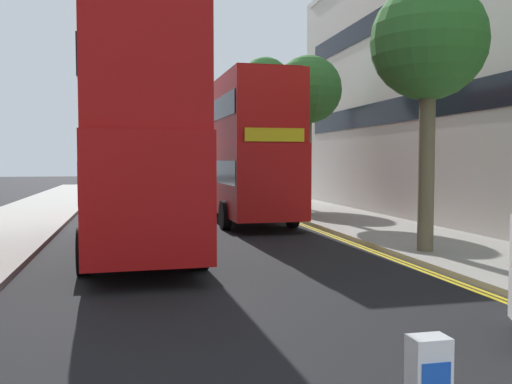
% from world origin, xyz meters
% --- Properties ---
extents(sidewalk_right, '(4.00, 80.00, 0.14)m').
position_xyz_m(sidewalk_right, '(6.50, 16.00, 0.07)').
color(sidewalk_right, '#9E9991').
rests_on(sidewalk_right, ground).
extents(kerb_line_outer, '(0.10, 56.00, 0.01)m').
position_xyz_m(kerb_line_outer, '(4.40, 14.00, 0.00)').
color(kerb_line_outer, yellow).
rests_on(kerb_line_outer, ground).
extents(kerb_line_inner, '(0.10, 56.00, 0.01)m').
position_xyz_m(kerb_line_inner, '(4.24, 14.00, 0.00)').
color(kerb_line_inner, yellow).
rests_on(kerb_line_inner, ground).
extents(double_decker_bus_away, '(3.08, 10.88, 5.64)m').
position_xyz_m(double_decker_bus_away, '(-1.94, 15.31, 3.03)').
color(double_decker_bus_away, '#B20F0F').
rests_on(double_decker_bus_away, ground).
extents(double_decker_bus_oncoming, '(2.98, 10.86, 5.64)m').
position_xyz_m(double_decker_bus_oncoming, '(2.35, 22.48, 3.03)').
color(double_decker_bus_oncoming, red).
rests_on(double_decker_bus_oncoming, ground).
extents(street_tree_near, '(2.95, 2.95, 6.80)m').
position_xyz_m(street_tree_near, '(5.32, 12.55, 5.38)').
color(street_tree_near, '#6B6047').
rests_on(street_tree_near, sidewalk_right).
extents(street_tree_mid, '(3.03, 3.03, 8.39)m').
position_xyz_m(street_tree_mid, '(5.70, 31.84, 6.93)').
color(street_tree_mid, '#6B6047').
rests_on(street_tree_mid, sidewalk_right).
extents(street_tree_distant, '(2.90, 2.90, 6.83)m').
position_xyz_m(street_tree_distant, '(5.42, 22.72, 5.45)').
color(street_tree_distant, '#6B6047').
rests_on(street_tree_distant, sidewalk_right).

